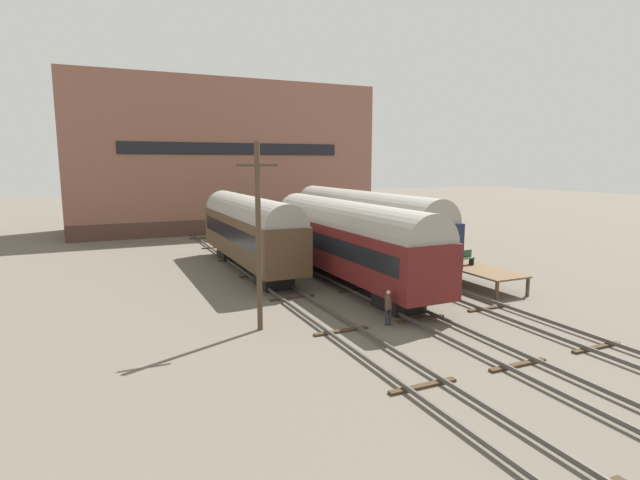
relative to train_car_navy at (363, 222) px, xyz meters
name	(u,v)px	position (x,y,z in m)	size (l,w,h in m)	color
ground_plane	(387,304)	(-4.22, -10.20, -3.02)	(200.00, 200.00, 0.00)	#60594C
track_left	(314,311)	(-8.43, -10.20, -2.88)	(2.60, 60.00, 0.26)	#4C4742
track_middle	(387,301)	(-4.22, -10.20, -2.88)	(2.60, 60.00, 0.26)	#4C4742
track_right	(451,292)	(0.00, -10.20, -2.88)	(2.60, 60.00, 0.26)	#4C4742
train_car_navy	(363,222)	(0.00, 0.00, 0.00)	(3.12, 18.69, 5.33)	black
train_car_brown	(249,228)	(-8.43, 0.74, -0.09)	(2.87, 15.16, 5.15)	black
train_car_maroon	(348,238)	(-4.22, -5.75, -0.12)	(3.06, 16.95, 5.13)	black
station_platform	(447,261)	(2.59, -6.56, -1.97)	(2.55, 11.55, 1.15)	brown
bench	(463,257)	(2.43, -8.28, -1.39)	(1.40, 0.40, 0.91)	#2D4C33
person_worker	(388,304)	(-6.05, -13.24, -2.03)	(0.32, 0.32, 1.65)	#282833
utility_pole	(259,235)	(-11.57, -11.39, 1.27)	(1.80, 0.24, 8.26)	#473828
warehouse_building	(223,157)	(-4.39, 24.47, 4.94)	(32.47, 10.84, 15.93)	#4F342A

